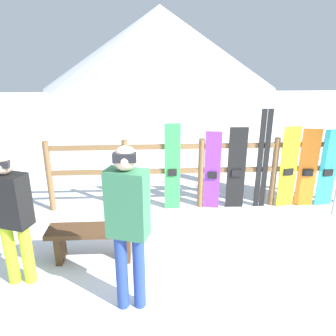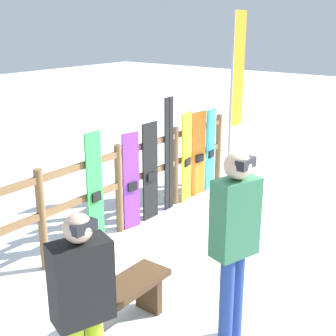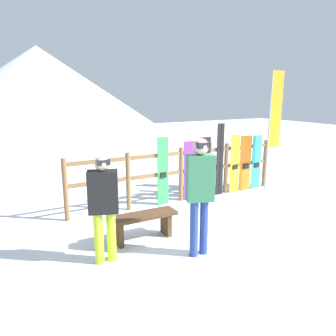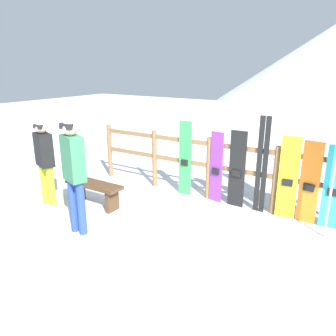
% 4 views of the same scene
% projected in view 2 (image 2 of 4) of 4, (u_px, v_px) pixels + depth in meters
% --- Properties ---
extents(ground_plane, '(40.00, 40.00, 0.00)m').
position_uv_depth(ground_plane, '(246.00, 275.00, 5.39)').
color(ground_plane, white).
extents(fence, '(5.26, 0.10, 1.24)m').
position_uv_depth(fence, '(119.00, 181.00, 6.30)').
color(fence, brown).
rests_on(fence, ground).
extents(bench, '(1.17, 0.36, 0.46)m').
position_uv_depth(bench, '(118.00, 301.00, 4.32)').
color(bench, '#4C331E').
rests_on(bench, ground).
extents(person_plaid_green, '(0.45, 0.33, 1.80)m').
position_uv_depth(person_plaid_green, '(235.00, 234.00, 3.99)').
color(person_plaid_green, navy).
rests_on(person_plaid_green, ground).
extents(person_black, '(0.48, 0.36, 1.59)m').
position_uv_depth(person_black, '(83.00, 301.00, 3.31)').
color(person_black, '#B7D826').
rests_on(person_black, ground).
extents(snowboard_green, '(0.26, 0.06, 1.52)m').
position_uv_depth(snowboard_green, '(95.00, 191.00, 5.88)').
color(snowboard_green, green).
rests_on(snowboard_green, ground).
extents(snowboard_purple, '(0.27, 0.09, 1.38)m').
position_uv_depth(snowboard_purple, '(131.00, 182.00, 6.42)').
color(snowboard_purple, purple).
rests_on(snowboard_purple, ground).
extents(snowboard_black_stripe, '(0.31, 0.06, 1.44)m').
position_uv_depth(snowboard_black_stripe, '(150.00, 172.00, 6.72)').
color(snowboard_black_stripe, black).
rests_on(snowboard_black_stripe, ground).
extents(ski_pair_black, '(0.19, 0.02, 1.74)m').
position_uv_depth(ski_pair_black, '(169.00, 155.00, 7.02)').
color(ski_pair_black, black).
rests_on(ski_pair_black, ground).
extents(snowboard_yellow, '(0.32, 0.10, 1.44)m').
position_uv_depth(snowboard_yellow, '(187.00, 158.00, 7.41)').
color(snowboard_yellow, yellow).
rests_on(snowboard_yellow, ground).
extents(snowboard_orange, '(0.32, 0.09, 1.40)m').
position_uv_depth(snowboard_orange, '(198.00, 154.00, 7.68)').
color(snowboard_orange, orange).
rests_on(snowboard_orange, ground).
extents(snowboard_cyan, '(0.32, 0.08, 1.38)m').
position_uv_depth(snowboard_cyan, '(210.00, 150.00, 7.96)').
color(snowboard_cyan, '#2DBFCC').
rests_on(snowboard_cyan, ground).
extents(rental_flag, '(0.40, 0.04, 2.95)m').
position_uv_depth(rental_flag, '(235.00, 84.00, 7.49)').
color(rental_flag, '#99999E').
rests_on(rental_flag, ground).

